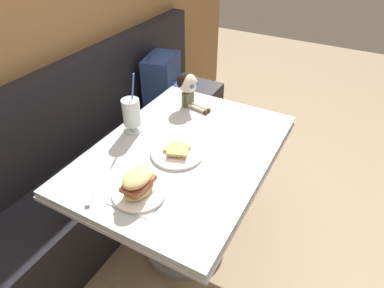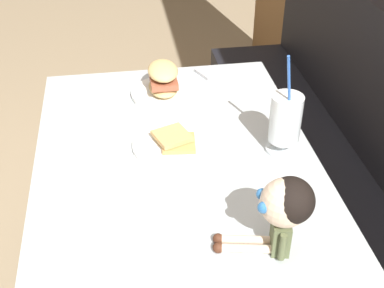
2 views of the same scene
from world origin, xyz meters
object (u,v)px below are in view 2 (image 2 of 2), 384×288
at_px(toast_plate, 175,144).
at_px(seated_doll, 284,207).
at_px(milkshake_glass, 285,122).
at_px(butter_knife, 208,79).
at_px(sandwich_plate, 163,83).

distance_m(toast_plate, seated_doll, 0.49).
height_order(milkshake_glass, seated_doll, milkshake_glass).
distance_m(butter_knife, seated_doll, 0.83).
distance_m(milkshake_glass, seated_doll, 0.39).
distance_m(toast_plate, butter_knife, 0.43).
height_order(toast_plate, milkshake_glass, milkshake_glass).
bearing_deg(toast_plate, sandwich_plate, -179.89).
bearing_deg(seated_doll, toast_plate, -156.81).
relative_size(milkshake_glass, sandwich_plate, 1.43).
height_order(sandwich_plate, seated_doll, seated_doll).
relative_size(toast_plate, milkshake_glass, 0.79).
height_order(toast_plate, butter_knife, toast_plate).
height_order(butter_knife, seated_doll, seated_doll).
bearing_deg(sandwich_plate, toast_plate, 0.11).
height_order(toast_plate, seated_doll, seated_doll).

